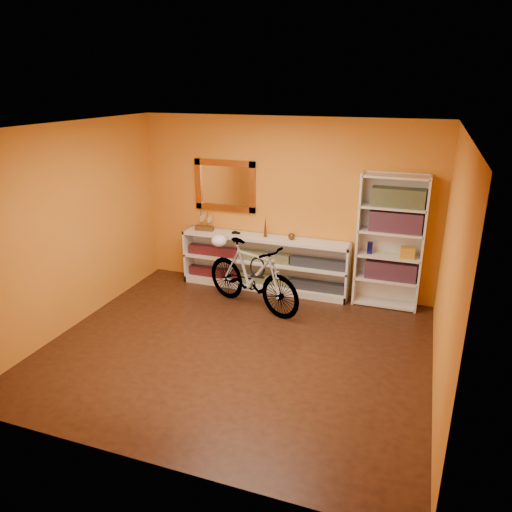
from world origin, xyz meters
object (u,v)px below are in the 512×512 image
(bookcase, at_px, (390,242))
(helmet, at_px, (219,241))
(console_unit, at_px, (264,263))
(bicycle, at_px, (252,276))

(bookcase, height_order, helmet, bookcase)
(console_unit, xyz_separation_m, bicycle, (0.06, -0.70, 0.07))
(bookcase, distance_m, bicycle, 1.97)
(console_unit, bearing_deg, helmet, -139.30)
(bookcase, distance_m, helmet, 2.42)
(console_unit, xyz_separation_m, bookcase, (1.83, 0.03, 0.52))
(helmet, bearing_deg, bookcase, 11.70)
(helmet, bearing_deg, console_unit, 40.70)
(console_unit, height_order, bicycle, bicycle)
(console_unit, height_order, helmet, helmet)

